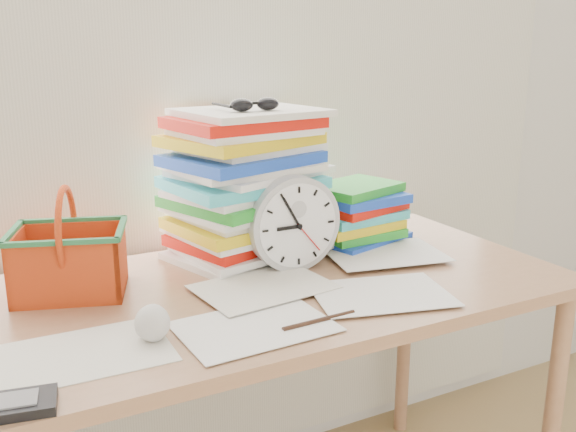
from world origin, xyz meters
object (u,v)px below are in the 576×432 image
paper_stack (246,184)px  book_stack (357,214)px  desk (267,314)px  calculator (0,408)px  clock (294,223)px  basket (68,242)px

paper_stack → book_stack: 0.33m
paper_stack → desk: bearing=-102.3°
calculator → paper_stack: bearing=49.4°
clock → book_stack: (0.25, 0.11, -0.03)m
clock → book_stack: size_ratio=0.83×
paper_stack → book_stack: bearing=-9.5°
book_stack → basket: size_ratio=1.17×
basket → calculator: basket is taller
desk → paper_stack: paper_stack is taller
clock → book_stack: 0.28m
clock → calculator: 0.78m
book_stack → basket: bearing=-178.8°
desk → book_stack: 0.42m
desk → clock: bearing=30.4°
paper_stack → book_stack: (0.31, -0.05, -0.11)m
desk → paper_stack: bearing=77.7°
clock → calculator: size_ratio=1.44×
basket → clock: bearing=8.4°
book_stack → calculator: bearing=-153.9°
book_stack → clock: bearing=-157.6°
desk → calculator: calculator is taller
basket → calculator: size_ratio=1.48×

